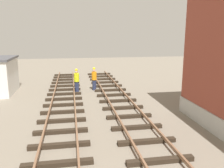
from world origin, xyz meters
The scene contains 2 objects.
track_worker_foreground centered at (-0.45, 14.50, 0.93)m, with size 0.40×0.40×1.87m.
track_worker_distant centered at (-1.87, 14.03, 0.93)m, with size 0.40×0.40×1.87m.
Camera 1 is at (-2.23, -4.13, 4.54)m, focal length 37.73 mm.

